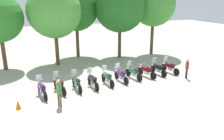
# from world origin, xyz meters

# --- Properties ---
(ground_plane) EXTENTS (80.00, 80.00, 0.00)m
(ground_plane) POSITION_xyz_m (0.00, 0.00, 0.00)
(ground_plane) COLOR #ADA899
(motorcycle_0) EXTENTS (0.64, 2.18, 1.37)m
(motorcycle_0) POSITION_xyz_m (-5.43, -0.60, 0.52)
(motorcycle_0) COLOR black
(motorcycle_0) RESTS_ON ground_plane
(motorcycle_1) EXTENTS (0.71, 2.16, 1.37)m
(motorcycle_1) POSITION_xyz_m (-4.22, -0.25, 0.52)
(motorcycle_1) COLOR black
(motorcycle_1) RESTS_ON ground_plane
(motorcycle_2) EXTENTS (0.62, 2.19, 1.37)m
(motorcycle_2) POSITION_xyz_m (-3.02, -0.29, 0.52)
(motorcycle_2) COLOR black
(motorcycle_2) RESTS_ON ground_plane
(motorcycle_3) EXTENTS (0.62, 2.19, 1.37)m
(motorcycle_3) POSITION_xyz_m (-1.81, -0.27, 0.52)
(motorcycle_3) COLOR black
(motorcycle_3) RESTS_ON ground_plane
(motorcycle_4) EXTENTS (0.62, 2.19, 1.37)m
(motorcycle_4) POSITION_xyz_m (-0.61, -0.10, 0.52)
(motorcycle_4) COLOR black
(motorcycle_4) RESTS_ON ground_plane
(motorcycle_5) EXTENTS (0.62, 2.19, 1.37)m
(motorcycle_5) POSITION_xyz_m (0.60, 0.09, 0.52)
(motorcycle_5) COLOR black
(motorcycle_5) RESTS_ON ground_plane
(motorcycle_6) EXTENTS (0.63, 2.18, 1.37)m
(motorcycle_6) POSITION_xyz_m (1.80, 0.34, 0.52)
(motorcycle_6) COLOR black
(motorcycle_6) RESTS_ON ground_plane
(motorcycle_7) EXTENTS (0.75, 2.15, 0.99)m
(motorcycle_7) POSITION_xyz_m (3.00, 0.33, 0.50)
(motorcycle_7) COLOR black
(motorcycle_7) RESTS_ON ground_plane
(motorcycle_8) EXTENTS (0.62, 2.19, 1.37)m
(motorcycle_8) POSITION_xyz_m (4.21, 0.50, 0.52)
(motorcycle_8) COLOR black
(motorcycle_8) RESTS_ON ground_plane
(motorcycle_9) EXTENTS (0.62, 2.18, 1.37)m
(motorcycle_9) POSITION_xyz_m (5.41, 0.51, 0.52)
(motorcycle_9) COLOR black
(motorcycle_9) RESTS_ON ground_plane
(person_0) EXTENTS (0.33, 0.36, 1.76)m
(person_0) POSITION_xyz_m (-4.57, -2.54, 1.04)
(person_0) COLOR brown
(person_0) RESTS_ON ground_plane
(person_1) EXTENTS (0.28, 0.41, 1.66)m
(person_1) POSITION_xyz_m (5.84, -1.19, 0.97)
(person_1) COLOR #232D4C
(person_1) RESTS_ON ground_plane
(tree_1) EXTENTS (4.97, 4.97, 7.61)m
(tree_1) POSITION_xyz_m (-3.32, 6.64, 5.11)
(tree_1) COLOR brown
(tree_1) RESTS_ON ground_plane
(tree_2) EXTENTS (4.67, 4.67, 7.54)m
(tree_2) POSITION_xyz_m (-0.76, 8.96, 5.19)
(tree_2) COLOR brown
(tree_2) RESTS_ON ground_plane
(tree_3) EXTENTS (5.32, 5.32, 8.08)m
(tree_3) POSITION_xyz_m (3.43, 7.07, 5.40)
(tree_3) COLOR brown
(tree_3) RESTS_ON ground_plane
(tree_4) EXTENTS (4.76, 4.76, 7.96)m
(tree_4) POSITION_xyz_m (7.43, 7.06, 5.57)
(tree_4) COLOR brown
(tree_4) RESTS_ON ground_plane
(traffic_cone) EXTENTS (0.32, 0.32, 0.55)m
(traffic_cone) POSITION_xyz_m (-6.92, -1.94, 0.28)
(traffic_cone) COLOR orange
(traffic_cone) RESTS_ON ground_plane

